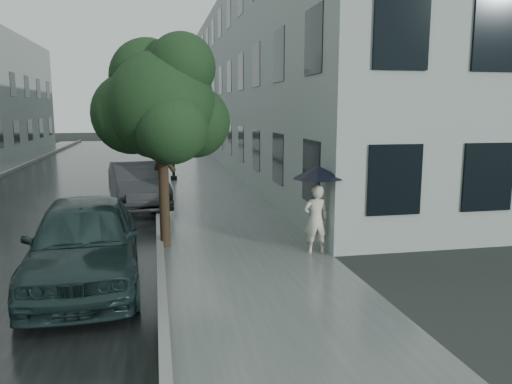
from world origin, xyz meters
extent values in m
plane|color=black|center=(0.00, 0.00, 0.00)|extent=(120.00, 120.00, 0.00)
cube|color=slate|center=(0.25, 12.00, 0.00)|extent=(3.50, 60.00, 0.01)
cube|color=slate|center=(-1.57, 12.00, 0.07)|extent=(0.15, 60.00, 0.15)
cube|color=black|center=(-5.08, 12.00, 0.00)|extent=(6.85, 60.00, 0.00)
cube|color=gray|center=(5.50, 19.50, 4.50)|extent=(7.00, 36.00, 9.00)
cube|color=black|center=(2.02, 19.50, 4.50)|extent=(0.08, 32.40, 7.20)
cube|color=black|center=(-10.32, 30.00, 4.00)|extent=(0.08, 16.20, 6.40)
imported|color=beige|center=(1.70, 1.81, 0.75)|extent=(0.56, 0.38, 1.48)
cylinder|color=black|center=(1.71, 1.79, 1.32)|extent=(0.02, 0.02, 0.62)
cone|color=black|center=(1.71, 1.79, 1.77)|extent=(1.40, 1.40, 0.28)
cylinder|color=black|center=(1.71, 1.79, 1.93)|extent=(0.02, 0.02, 0.08)
cylinder|color=black|center=(1.71, 1.79, 0.98)|extent=(0.03, 0.03, 0.06)
cylinder|color=#332619|center=(-1.45, 3.00, 1.12)|extent=(0.22, 0.22, 2.24)
sphere|color=#1B3A1A|center=(-1.45, 3.00, 3.14)|extent=(2.34, 2.34, 2.34)
sphere|color=#1B3A1A|center=(-0.73, 3.27, 2.78)|extent=(1.61, 1.61, 1.61)
sphere|color=#1B3A1A|center=(-2.08, 3.36, 2.97)|extent=(1.80, 1.80, 1.80)
sphere|color=#1B3A1A|center=(-1.27, 2.37, 2.69)|extent=(1.52, 1.52, 1.52)
sphere|color=#1B3A1A|center=(-1.72, 3.54, 3.78)|extent=(1.71, 1.71, 1.71)
sphere|color=#1B3A1A|center=(-1.01, 2.82, 3.95)|extent=(1.45, 1.45, 1.45)
cylinder|color=black|center=(-0.86, 13.66, 2.38)|extent=(0.12, 0.12, 4.75)
cylinder|color=black|center=(-0.86, 13.66, 0.10)|extent=(0.28, 0.28, 0.20)
cylinder|color=black|center=(-1.10, 13.74, 4.75)|extent=(0.50, 0.24, 0.08)
sphere|color=silver|center=(-1.38, 13.84, 4.70)|extent=(0.32, 0.32, 0.32)
imported|color=#18292A|center=(-2.88, 0.80, 0.78)|extent=(2.04, 4.62, 1.55)
imported|color=#222527|center=(-2.20, 7.96, 0.71)|extent=(2.16, 4.44, 1.40)
camera|label=1|loc=(-1.61, -8.10, 3.07)|focal=35.00mm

